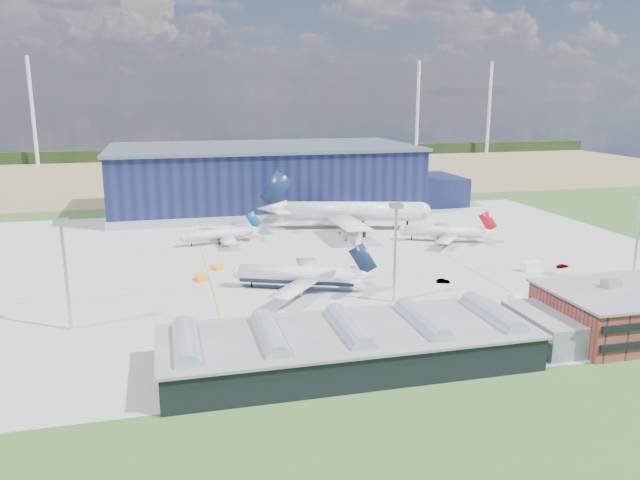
{
  "coord_description": "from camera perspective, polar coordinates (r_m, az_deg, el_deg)",
  "views": [
    {
      "loc": [
        -40.18,
        -158.31,
        47.17
      ],
      "look_at": [
        2.17,
        8.32,
        6.32
      ],
      "focal_mm": 35.0,
      "sensor_mm": 36.0,
      "label": 1
    }
  ],
  "objects": [
    {
      "name": "ground",
      "position": [
        170.0,
        -0.02,
        -2.74
      ],
      "size": [
        600.0,
        600.0,
        0.0
      ],
      "primitive_type": "plane",
      "color": "#2E531F",
      "rests_on": "ground"
    },
    {
      "name": "apron",
      "position": [
        179.35,
        -0.8,
        -1.87
      ],
      "size": [
        220.0,
        160.0,
        0.08
      ],
      "color": "gray",
      "rests_on": "ground"
    },
    {
      "name": "farmland",
      "position": [
        383.35,
        -8.18,
        6.16
      ],
      "size": [
        600.0,
        220.0,
        0.01
      ],
      "primitive_type": "cube",
      "color": "#90774D",
      "rests_on": "ground"
    },
    {
      "name": "treeline",
      "position": [
        462.09,
        -9.3,
        7.83
      ],
      "size": [
        600.0,
        8.0,
        8.0
      ],
      "primitive_type": "cube",
      "color": "black",
      "rests_on": "ground"
    },
    {
      "name": "hangar",
      "position": [
        259.19,
        -4.6,
        5.44
      ],
      "size": [
        145.0,
        62.0,
        26.1
      ],
      "color": "#101737",
      "rests_on": "ground"
    },
    {
      "name": "glass_concourse",
      "position": [
        112.66,
        4.37,
        -9.38
      ],
      "size": [
        78.0,
        23.0,
        8.6
      ],
      "color": "black",
      "rests_on": "ground"
    },
    {
      "name": "light_mast_west",
      "position": [
        133.65,
        -22.35,
        -1.4
      ],
      "size": [
        2.6,
        2.6,
        23.0
      ],
      "color": "#B7B9BE",
      "rests_on": "ground"
    },
    {
      "name": "light_mast_center",
      "position": [
        141.38,
        6.92,
        0.29
      ],
      "size": [
        2.6,
        2.6,
        23.0
      ],
      "color": "#B7B9BE",
      "rests_on": "ground"
    },
    {
      "name": "light_mast_east",
      "position": [
        175.32,
        27.17,
        1.45
      ],
      "size": [
        2.6,
        2.6,
        23.0
      ],
      "color": "#B7B9BE",
      "rests_on": "ground"
    },
    {
      "name": "airliner_navy",
      "position": [
        151.63,
        -2.13,
        -2.41
      ],
      "size": [
        47.65,
        47.23,
        11.93
      ],
      "primitive_type": null,
      "rotation": [
        0.0,
        0.0,
        2.74
      ],
      "color": "silver",
      "rests_on": "ground"
    },
    {
      "name": "airliner_red",
      "position": [
        204.46,
        11.19,
        1.25
      ],
      "size": [
        41.53,
        41.18,
        10.31
      ],
      "primitive_type": null,
      "rotation": [
        0.0,
        0.0,
        2.72
      ],
      "color": "silver",
      "rests_on": "ground"
    },
    {
      "name": "airliner_widebody",
      "position": [
        218.55,
        3.03,
        3.55
      ],
      "size": [
        75.16,
        74.23,
        19.99
      ],
      "primitive_type": null,
      "rotation": [
        0.0,
        0.0,
        -0.27
      ],
      "color": "silver",
      "rests_on": "ground"
    },
    {
      "name": "airliner_regional",
      "position": [
        201.07,
        -9.32,
        0.96
      ],
      "size": [
        34.18,
        33.75,
        9.16
      ],
      "primitive_type": null,
      "rotation": [
        0.0,
        0.0,
        3.4
      ],
      "color": "silver",
      "rests_on": "ground"
    },
    {
      "name": "gse_tug_a",
      "position": [
        162.96,
        -10.79,
        -3.41
      ],
      "size": [
        2.86,
        4.12,
        1.6
      ],
      "primitive_type": "cube",
      "rotation": [
        0.0,
        0.0,
        0.14
      ],
      "color": "#FAA015",
      "rests_on": "ground"
    },
    {
      "name": "gse_tug_b",
      "position": [
        172.54,
        -9.41,
        -2.45
      ],
      "size": [
        3.65,
        3.7,
        1.35
      ],
      "primitive_type": "cube",
      "rotation": [
        0.0,
        0.0,
        -0.75
      ],
      "color": "#FAA015",
      "rests_on": "ground"
    },
    {
      "name": "gse_cart_a",
      "position": [
        162.46,
        2.64,
        -3.31
      ],
      "size": [
        2.57,
        3.12,
        1.16
      ],
      "primitive_type": "cube",
      "rotation": [
        0.0,
        0.0,
        0.33
      ],
      "color": "white",
      "rests_on": "ground"
    },
    {
      "name": "gse_van_b",
      "position": [
        201.26,
        3.13,
        0.12
      ],
      "size": [
        3.63,
        5.31,
        2.23
      ],
      "primitive_type": "cube",
      "rotation": [
        0.0,
        0.0,
        0.32
      ],
      "color": "white",
      "rests_on": "ground"
    },
    {
      "name": "gse_van_c",
      "position": [
        178.11,
        18.84,
        -2.29
      ],
      "size": [
        5.59,
        3.0,
        2.6
      ],
      "primitive_type": "cube",
      "rotation": [
        0.0,
        0.0,
        1.65
      ],
      "color": "white",
      "rests_on": "ground"
    },
    {
      "name": "airstair",
      "position": [
        143.98,
        17.37,
        -5.74
      ],
      "size": [
        3.15,
        5.2,
        3.11
      ],
      "primitive_type": "cube",
      "rotation": [
        0.0,
        0.0,
        -0.26
      ],
      "color": "white",
      "rests_on": "ground"
    },
    {
      "name": "car_a",
      "position": [
        184.25,
        21.29,
        -2.21
      ],
      "size": [
        3.69,
        1.93,
        1.2
      ],
      "primitive_type": "imported",
      "rotation": [
        0.0,
        0.0,
        1.72
      ],
      "color": "#99999E",
      "rests_on": "ground"
    },
    {
      "name": "car_b",
      "position": [
        161.17,
        11.19,
        -3.71
      ],
      "size": [
        3.6,
        2.22,
        1.12
      ],
      "primitive_type": "imported",
      "rotation": [
        0.0,
        0.0,
        1.24
      ],
      "color": "#99999E",
      "rests_on": "ground"
    }
  ]
}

